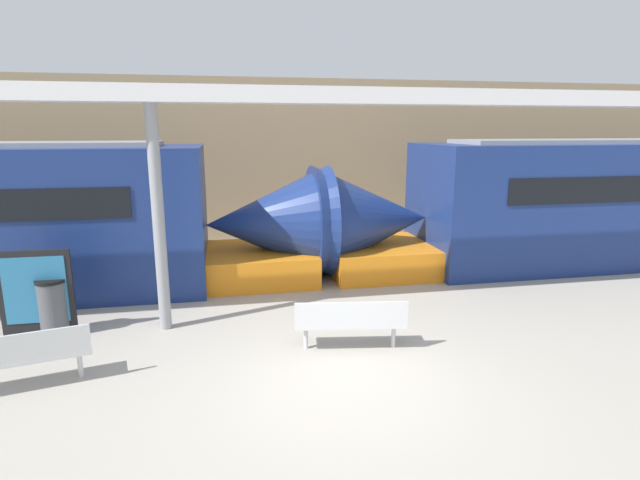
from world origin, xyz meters
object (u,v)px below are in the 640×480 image
Objects in this scene: trash_bin at (54,307)px; support_column_near at (158,221)px; bench_near at (351,320)px; bench_far at (18,356)px; poster_board at (36,294)px.

trash_bin is 0.26× the size of support_column_near.
bench_near is 4.71m from bench_far.
poster_board is at bearing 87.72° from bench_far.
bench_far is at bearing -86.30° from trash_bin.
support_column_near is at bearing 34.61° from bench_far.
support_column_near reaches higher than trash_bin.
bench_far is at bearing -79.30° from poster_board.
bench_far is at bearing -167.25° from bench_near.
bench_near is at bearing -26.72° from support_column_near.
bench_near is 1.82× the size of trash_bin.
poster_board is at bearing -174.35° from trash_bin.
bench_near and bench_far have the same top height.
bench_far is 0.48× the size of support_column_near.
support_column_near is (2.06, -0.04, 1.18)m from poster_board.
support_column_near reaches higher than poster_board.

